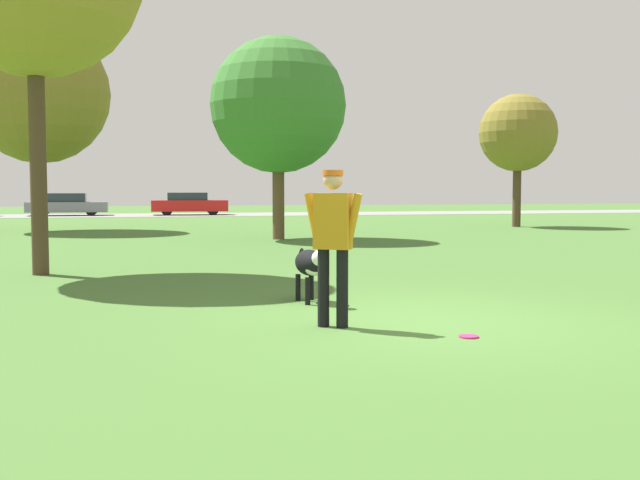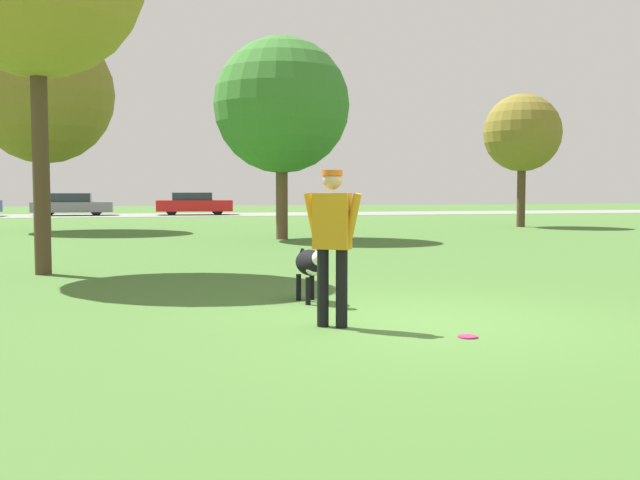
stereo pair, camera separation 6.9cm
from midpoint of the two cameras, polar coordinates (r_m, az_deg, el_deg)
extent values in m
plane|color=#426B2D|center=(8.74, 7.74, -6.14)|extent=(120.00, 120.00, 0.00)
cube|color=gray|center=(44.38, -9.09, 1.92)|extent=(120.00, 6.00, 0.01)
cylinder|color=black|center=(8.19, 1.90, -3.72)|extent=(0.18, 0.18, 0.86)
cylinder|color=black|center=(8.26, 0.46, -3.65)|extent=(0.18, 0.18, 0.86)
cube|color=#C68419|center=(8.16, 1.18, 1.45)|extent=(0.45, 0.40, 0.61)
cylinder|color=#C68419|center=(8.10, 2.70, 1.43)|extent=(0.23, 0.19, 0.62)
cylinder|color=#C68419|center=(8.23, -0.30, 1.48)|extent=(0.23, 0.19, 0.62)
sphere|color=tan|center=(8.15, 1.19, 4.61)|extent=(0.30, 0.30, 0.22)
cylinder|color=#D15B19|center=(8.16, 1.19, 5.14)|extent=(0.31, 0.31, 0.06)
ellipsoid|color=black|center=(10.00, -0.57, -1.73)|extent=(0.42, 0.69, 0.35)
ellipsoid|color=white|center=(9.84, -0.23, -2.18)|extent=(0.26, 0.22, 0.19)
sphere|color=white|center=(9.62, 0.20, -1.39)|extent=(0.23, 0.23, 0.21)
cylinder|color=black|center=(9.88, 0.34, -3.87)|extent=(0.08, 0.08, 0.36)
cylinder|color=black|center=(9.82, -0.72, -3.92)|extent=(0.08, 0.08, 0.36)
cylinder|color=black|center=(10.26, -0.43, -3.58)|extent=(0.08, 0.08, 0.36)
cylinder|color=black|center=(10.20, -1.45, -3.62)|extent=(0.08, 0.08, 0.36)
cylinder|color=black|center=(10.41, -1.34, -1.23)|extent=(0.08, 0.27, 0.23)
cylinder|color=#E52366|center=(7.87, 11.44, -7.23)|extent=(0.20, 0.20, 0.02)
torus|color=#E52366|center=(7.87, 11.44, -7.23)|extent=(0.21, 0.21, 0.02)
cylinder|color=brown|center=(28.80, -20.10, 3.69)|extent=(0.31, 0.31, 3.05)
sphere|color=olive|center=(29.00, -20.26, 10.41)|extent=(4.97, 4.97, 4.97)
cylinder|color=#4C3826|center=(14.11, -20.38, 5.49)|extent=(0.29, 0.29, 3.93)
cylinder|color=#4C3826|center=(30.97, 15.14, 3.37)|extent=(0.33, 0.33, 2.59)
sphere|color=olive|center=(31.04, 15.22, 7.90)|extent=(3.08, 3.08, 3.08)
cylinder|color=brown|center=(22.60, -2.84, 3.23)|extent=(0.36, 0.36, 2.50)
sphere|color=#38752D|center=(22.73, -2.86, 10.23)|extent=(4.06, 4.06, 4.06)
cube|color=slate|center=(44.74, -18.29, 2.41)|extent=(4.42, 1.88, 0.57)
cube|color=#232D38|center=(44.74, -18.47, 3.08)|extent=(2.31, 1.60, 0.49)
cylinder|color=black|center=(45.45, -16.55, 2.21)|extent=(0.59, 0.21, 0.59)
cylinder|color=black|center=(43.87, -16.64, 2.15)|extent=(0.59, 0.21, 0.59)
cylinder|color=black|center=(45.64, -19.86, 2.15)|extent=(0.59, 0.21, 0.59)
cylinder|color=black|center=(44.08, -20.07, 2.09)|extent=(0.59, 0.21, 0.59)
cube|color=red|center=(44.09, -9.50, 2.60)|extent=(4.41, 1.93, 0.64)
cube|color=#232D38|center=(44.08, -9.68, 3.30)|extent=(2.32, 1.59, 0.44)
cylinder|color=black|center=(44.87, -7.85, 2.35)|extent=(0.64, 0.23, 0.64)
cylinder|color=black|center=(43.39, -7.76, 2.30)|extent=(0.64, 0.23, 0.64)
cylinder|color=black|center=(44.84, -11.17, 2.31)|extent=(0.64, 0.23, 0.64)
cylinder|color=black|center=(43.35, -11.20, 2.26)|extent=(0.64, 0.23, 0.64)
camera|label=1|loc=(0.03, -89.78, 0.01)|focal=42.00mm
camera|label=2|loc=(0.03, 90.22, -0.01)|focal=42.00mm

